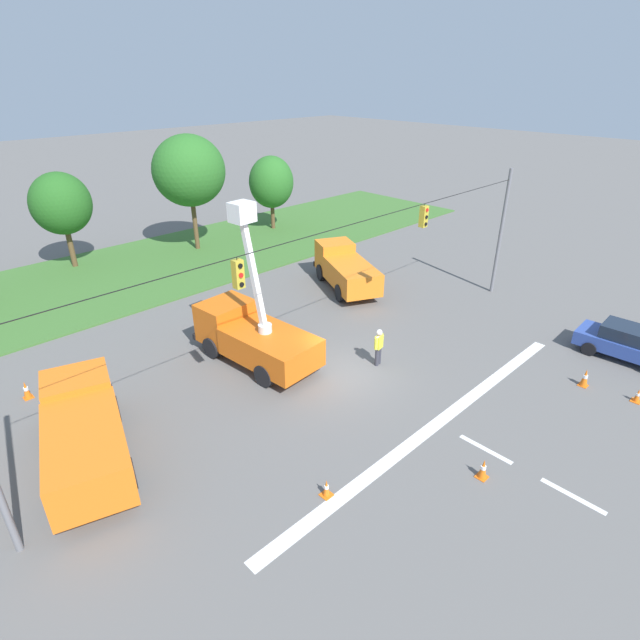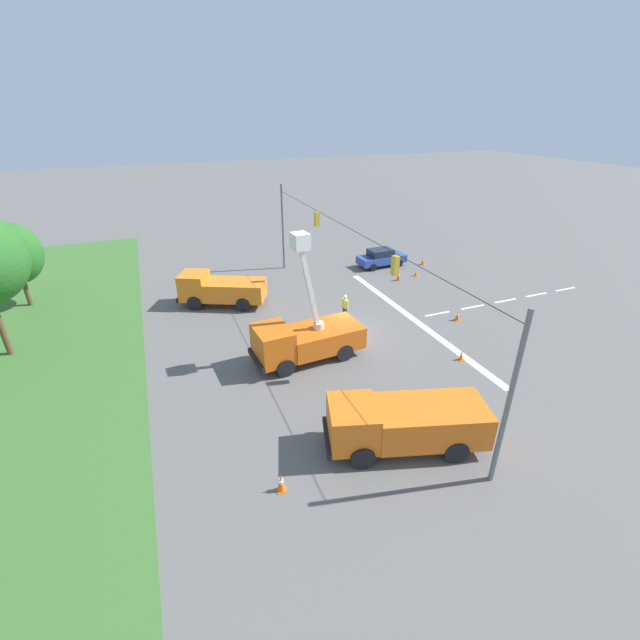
{
  "view_description": "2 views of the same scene",
  "coord_description": "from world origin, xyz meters",
  "px_view_note": "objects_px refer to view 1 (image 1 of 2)",
  "views": [
    {
      "loc": [
        -13.65,
        -12.64,
        11.9
      ],
      "look_at": [
        1.22,
        2.68,
        1.2
      ],
      "focal_mm": 28.0,
      "sensor_mm": 36.0,
      "label": 1
    },
    {
      "loc": [
        -21.65,
        10.5,
        12.72
      ],
      "look_at": [
        -0.43,
        1.99,
        1.37
      ],
      "focal_mm": 24.0,
      "sensor_mm": 36.0,
      "label": 2
    }
  ],
  "objects_px": {
    "utility_truck_support_far": "(84,432)",
    "road_worker": "(379,345)",
    "tree_east": "(189,171)",
    "utility_truck_bucket_lift": "(253,333)",
    "utility_truck_support_near": "(345,268)",
    "traffic_cone_mid_left": "(638,396)",
    "tree_centre": "(61,204)",
    "traffic_cone_foreground_left": "(326,488)",
    "traffic_cone_mid_right": "(585,378)",
    "traffic_cone_near_bucket": "(483,469)",
    "traffic_cone_lane_edge_a": "(26,390)",
    "tree_far_east": "(271,182)",
    "sedan_blue": "(628,343)"
  },
  "relations": [
    {
      "from": "utility_truck_support_near",
      "to": "traffic_cone_foreground_left",
      "type": "height_order",
      "value": "utility_truck_support_near"
    },
    {
      "from": "sedan_blue",
      "to": "utility_truck_support_far",
      "type": "bearing_deg",
      "value": 153.13
    },
    {
      "from": "utility_truck_support_near",
      "to": "road_worker",
      "type": "xyz_separation_m",
      "value": [
        -5.5,
        -7.23,
        -0.21
      ]
    },
    {
      "from": "utility_truck_bucket_lift",
      "to": "road_worker",
      "type": "bearing_deg",
      "value": -48.23
    },
    {
      "from": "traffic_cone_near_bucket",
      "to": "traffic_cone_foreground_left",
      "type": "bearing_deg",
      "value": 144.52
    },
    {
      "from": "utility_truck_bucket_lift",
      "to": "road_worker",
      "type": "xyz_separation_m",
      "value": [
        3.76,
        -4.21,
        -0.38
      ]
    },
    {
      "from": "traffic_cone_lane_edge_a",
      "to": "utility_truck_support_near",
      "type": "bearing_deg",
      "value": -3.18
    },
    {
      "from": "utility_truck_bucket_lift",
      "to": "road_worker",
      "type": "distance_m",
      "value": 5.66
    },
    {
      "from": "utility_truck_support_far",
      "to": "traffic_cone_mid_right",
      "type": "xyz_separation_m",
      "value": [
        16.71,
        -9.93,
        -0.83
      ]
    },
    {
      "from": "utility_truck_bucket_lift",
      "to": "traffic_cone_mid_right",
      "type": "xyz_separation_m",
      "value": [
        8.67,
        -11.35,
        -0.98
      ]
    },
    {
      "from": "road_worker",
      "to": "traffic_cone_near_bucket",
      "type": "xyz_separation_m",
      "value": [
        -2.96,
        -6.9,
        -0.64
      ]
    },
    {
      "from": "utility_truck_support_near",
      "to": "traffic_cone_lane_edge_a",
      "type": "bearing_deg",
      "value": 176.82
    },
    {
      "from": "tree_centre",
      "to": "traffic_cone_foreground_left",
      "type": "xyz_separation_m",
      "value": [
        -2.08,
        -26.16,
        -4.0
      ]
    },
    {
      "from": "traffic_cone_near_bucket",
      "to": "traffic_cone_mid_right",
      "type": "bearing_deg",
      "value": -1.8
    },
    {
      "from": "road_worker",
      "to": "traffic_cone_mid_right",
      "type": "relative_size",
      "value": 2.21
    },
    {
      "from": "traffic_cone_mid_right",
      "to": "traffic_cone_lane_edge_a",
      "type": "relative_size",
      "value": 1.04
    },
    {
      "from": "traffic_cone_near_bucket",
      "to": "traffic_cone_lane_edge_a",
      "type": "bearing_deg",
      "value": 121.39
    },
    {
      "from": "tree_far_east",
      "to": "traffic_cone_foreground_left",
      "type": "height_order",
      "value": "tree_far_east"
    },
    {
      "from": "traffic_cone_lane_edge_a",
      "to": "utility_truck_bucket_lift",
      "type": "bearing_deg",
      "value": -25.45
    },
    {
      "from": "tree_east",
      "to": "utility_truck_bucket_lift",
      "type": "relative_size",
      "value": 1.12
    },
    {
      "from": "traffic_cone_mid_right",
      "to": "tree_centre",
      "type": "bearing_deg",
      "value": 108.74
    },
    {
      "from": "tree_centre",
      "to": "traffic_cone_mid_right",
      "type": "relative_size",
      "value": 7.87
    },
    {
      "from": "tree_centre",
      "to": "utility_truck_support_near",
      "type": "height_order",
      "value": "tree_centre"
    },
    {
      "from": "tree_centre",
      "to": "utility_truck_support_far",
      "type": "bearing_deg",
      "value": -109.07
    },
    {
      "from": "sedan_blue",
      "to": "traffic_cone_foreground_left",
      "type": "xyz_separation_m",
      "value": [
        -15.76,
        3.65,
        -0.5
      ]
    },
    {
      "from": "tree_centre",
      "to": "utility_truck_support_near",
      "type": "xyz_separation_m",
      "value": [
        10.57,
        -15.02,
        -3.09
      ]
    },
    {
      "from": "tree_east",
      "to": "utility_truck_bucket_lift",
      "type": "bearing_deg",
      "value": -113.17
    },
    {
      "from": "tree_centre",
      "to": "traffic_cone_foreground_left",
      "type": "relative_size",
      "value": 10.26
    },
    {
      "from": "utility_truck_support_near",
      "to": "traffic_cone_near_bucket",
      "type": "xyz_separation_m",
      "value": [
        -8.46,
        -14.13,
        -0.84
      ]
    },
    {
      "from": "utility_truck_support_far",
      "to": "traffic_cone_mid_left",
      "type": "relative_size",
      "value": 11.81
    },
    {
      "from": "tree_east",
      "to": "utility_truck_support_far",
      "type": "bearing_deg",
      "value": -130.9
    },
    {
      "from": "tree_centre",
      "to": "traffic_cone_near_bucket",
      "type": "bearing_deg",
      "value": -85.86
    },
    {
      "from": "tree_far_east",
      "to": "road_worker",
      "type": "relative_size",
      "value": 3.35
    },
    {
      "from": "utility_truck_support_near",
      "to": "road_worker",
      "type": "relative_size",
      "value": 3.62
    },
    {
      "from": "utility_truck_support_near",
      "to": "traffic_cone_mid_right",
      "type": "distance_m",
      "value": 14.41
    },
    {
      "from": "tree_centre",
      "to": "traffic_cone_foreground_left",
      "type": "height_order",
      "value": "tree_centre"
    },
    {
      "from": "sedan_blue",
      "to": "traffic_cone_lane_edge_a",
      "type": "height_order",
      "value": "sedan_blue"
    },
    {
      "from": "utility_truck_support_near",
      "to": "traffic_cone_mid_left",
      "type": "height_order",
      "value": "utility_truck_support_near"
    },
    {
      "from": "tree_centre",
      "to": "tree_far_east",
      "type": "distance_m",
      "value": 15.53
    },
    {
      "from": "traffic_cone_foreground_left",
      "to": "tree_centre",
      "type": "bearing_deg",
      "value": 85.45
    },
    {
      "from": "sedan_blue",
      "to": "road_worker",
      "type": "relative_size",
      "value": 2.47
    },
    {
      "from": "tree_centre",
      "to": "road_worker",
      "type": "bearing_deg",
      "value": -77.18
    },
    {
      "from": "utility_truck_support_far",
      "to": "sedan_blue",
      "type": "xyz_separation_m",
      "value": [
        20.41,
        -10.34,
        -0.43
      ]
    },
    {
      "from": "traffic_cone_mid_left",
      "to": "utility_truck_support_far",
      "type": "bearing_deg",
      "value": 145.23
    },
    {
      "from": "tree_east",
      "to": "tree_far_east",
      "type": "bearing_deg",
      "value": 1.74
    },
    {
      "from": "utility_truck_support_far",
      "to": "road_worker",
      "type": "bearing_deg",
      "value": -13.28
    },
    {
      "from": "traffic_cone_foreground_left",
      "to": "traffic_cone_mid_right",
      "type": "height_order",
      "value": "traffic_cone_mid_right"
    },
    {
      "from": "tree_far_east",
      "to": "sedan_blue",
      "type": "distance_m",
      "value": 27.74
    },
    {
      "from": "tree_far_east",
      "to": "traffic_cone_foreground_left",
      "type": "bearing_deg",
      "value": -126.14
    },
    {
      "from": "traffic_cone_lane_edge_a",
      "to": "sedan_blue",
      "type": "bearing_deg",
      "value": -37.18
    }
  ]
}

